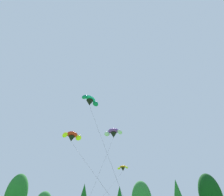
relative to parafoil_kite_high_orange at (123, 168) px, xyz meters
The scene contains 6 objects.
treeline_tree_c 29.59m from the parafoil_kite_high_orange, 162.25° to the left, with size 5.46×5.46×13.56m.
treeline_tree_i 22.85m from the parafoil_kite_high_orange, 19.52° to the left, with size 5.26×5.26×12.80m.
parafoil_kite_high_orange is the anchor object (origin of this frame).
parafoil_kite_mid_teal 21.87m from the parafoil_kite_high_orange, 102.82° to the right, with size 6.58×7.91×16.29m.
parafoil_kite_far_purple 10.90m from the parafoil_kite_high_orange, 99.93° to the right, with size 5.96×8.66×16.10m.
parafoil_kite_low_red_yellow 19.57m from the parafoil_kite_high_orange, 112.77° to the right, with size 9.57×10.38×11.94m.
Camera 1 is at (2.20, 1.90, 2.15)m, focal length 29.20 mm.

